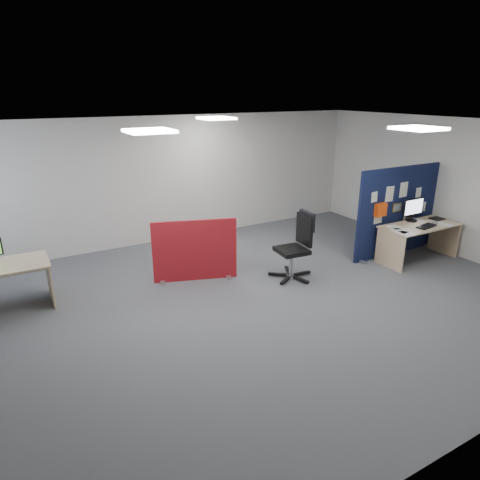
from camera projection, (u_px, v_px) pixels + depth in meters
name	position (u px, v px, depth m)	size (l,w,h in m)	color
floor	(260.00, 299.00, 6.91)	(9.00, 9.00, 0.00)	#54575C
ceiling	(264.00, 127.00, 6.02)	(9.00, 7.00, 0.02)	white
wall_back	(177.00, 179.00, 9.34)	(9.00, 0.02, 2.70)	silver
wall_right	(452.00, 187.00, 8.55)	(0.02, 7.00, 2.70)	silver
ceiling_lights	(259.00, 125.00, 6.73)	(4.10, 4.10, 0.04)	white
navy_divider	(398.00, 212.00, 8.54)	(2.18, 0.30, 1.80)	#0E1433
main_desk	(418.00, 233.00, 8.35)	(1.62, 0.72, 0.73)	#D9B48B
monitor_main	(413.00, 209.00, 8.41)	(0.52, 0.22, 0.45)	black
keyboard	(426.00, 226.00, 8.12)	(0.45, 0.18, 0.03)	black
mouse	(435.00, 223.00, 8.31)	(0.10, 0.06, 0.03)	#A3A2A8
paper_tray	(437.00, 219.00, 8.62)	(0.28, 0.22, 0.01)	black
red_divider	(195.00, 251.00, 7.44)	(1.41, 0.51, 1.10)	maroon
office_chair	(298.00, 242.00, 7.51)	(0.77, 0.78, 1.18)	black
desk_papers	(412.00, 227.00, 8.13)	(1.38, 0.85, 0.00)	white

